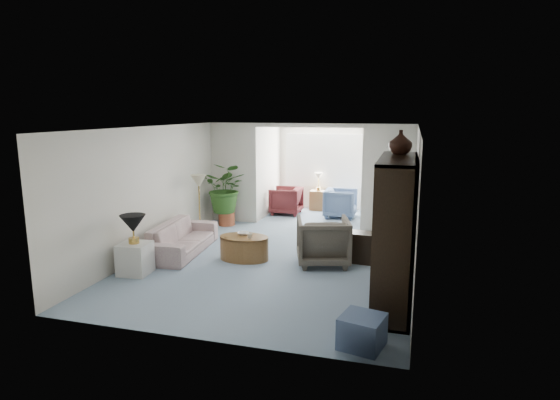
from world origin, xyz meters
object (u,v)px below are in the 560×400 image
(side_table_dark, at_px, (363,247))
(sunroom_chair_blue, at_px, (341,203))
(ottoman, at_px, (362,331))
(plant_pot, at_px, (227,219))
(sofa, at_px, (182,238))
(coffee_bowl, at_px, (243,234))
(table_lamp, at_px, (133,224))
(entertainment_cabinet, at_px, (395,233))
(sunroom_chair_maroon, at_px, (286,201))
(cabinet_urn, at_px, (400,142))
(framed_picture, at_px, (414,179))
(sunroom_table, at_px, (318,200))
(end_table, at_px, (135,259))
(coffee_table, at_px, (244,248))
(coffee_cup, at_px, (250,236))
(wingback_chair, at_px, (323,241))
(floor_lamp, at_px, (199,181))

(side_table_dark, xyz_separation_m, sunroom_chair_blue, (-0.96, 3.61, 0.09))
(ottoman, height_order, plant_pot, ottoman)
(sofa, bearing_deg, coffee_bowl, -93.96)
(table_lamp, distance_m, entertainment_cabinet, 4.36)
(ottoman, height_order, sunroom_chair_maroon, sunroom_chair_maroon)
(table_lamp, relative_size, cabinet_urn, 1.22)
(plant_pot, bearing_deg, sofa, -89.73)
(framed_picture, height_order, sunroom_chair_blue, framed_picture)
(entertainment_cabinet, relative_size, sunroom_table, 3.86)
(coffee_bowl, bearing_deg, ottoman, -48.13)
(end_table, xyz_separation_m, ottoman, (4.06, -1.49, -0.08))
(cabinet_urn, height_order, ottoman, cabinet_urn)
(cabinet_urn, bearing_deg, sunroom_table, 112.38)
(coffee_table, xyz_separation_m, coffee_cup, (0.15, -0.10, 0.27))
(ottoman, bearing_deg, sunroom_chair_maroon, 112.21)
(wingback_chair, relative_size, ottoman, 1.96)
(cabinet_urn, relative_size, sunroom_chair_maroon, 0.44)
(entertainment_cabinet, distance_m, sunroom_chair_maroon, 6.26)
(coffee_bowl, distance_m, ottoman, 3.86)
(coffee_table, xyz_separation_m, wingback_chair, (1.49, 0.15, 0.21))
(table_lamp, relative_size, plant_pot, 1.10)
(coffee_table, xyz_separation_m, sunroom_table, (0.48, 4.81, 0.05))
(sofa, xyz_separation_m, coffee_bowl, (1.29, 0.02, 0.18))
(coffee_bowl, bearing_deg, table_lamp, -137.36)
(coffee_bowl, relative_size, sunroom_chair_blue, 0.27)
(wingback_chair, relative_size, sunroom_chair_blue, 1.15)
(framed_picture, xyz_separation_m, floor_lamp, (-4.61, 1.62, -0.45))
(sofa, height_order, plant_pot, sofa)
(sunroom_table, bearing_deg, sunroom_chair_maroon, -135.00)
(table_lamp, xyz_separation_m, plant_pot, (0.19, 3.70, -0.74))
(sunroom_chair_blue, bearing_deg, sofa, 146.62)
(entertainment_cabinet, relative_size, ottoman, 4.41)
(coffee_cup, xyz_separation_m, sunroom_chair_maroon, (-0.42, 4.16, -0.13))
(sofa, height_order, side_table_dark, sofa)
(entertainment_cabinet, relative_size, sunroom_chair_blue, 2.60)
(end_table, distance_m, sunroom_table, 6.41)
(wingback_chair, height_order, sunroom_chair_maroon, wingback_chair)
(coffee_bowl, xyz_separation_m, side_table_dark, (2.24, 0.35, -0.19))
(sunroom_chair_blue, relative_size, sunroom_table, 1.49)
(framed_picture, bearing_deg, sofa, 175.77)
(floor_lamp, distance_m, coffee_bowl, 2.13)
(sunroom_chair_maroon, bearing_deg, entertainment_cabinet, 29.15)
(side_table_dark, bearing_deg, floor_lamp, 166.26)
(plant_pot, bearing_deg, coffee_table, -60.86)
(framed_picture, relative_size, wingback_chair, 0.52)
(framed_picture, xyz_separation_m, sunroom_table, (-2.56, 5.06, -1.42))
(sunroom_table, bearing_deg, floor_lamp, -120.83)
(sunroom_chair_maroon, bearing_deg, sunroom_chair_blue, 89.49)
(floor_lamp, height_order, sunroom_table, floor_lamp)
(coffee_bowl, distance_m, sunroom_chair_blue, 4.16)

